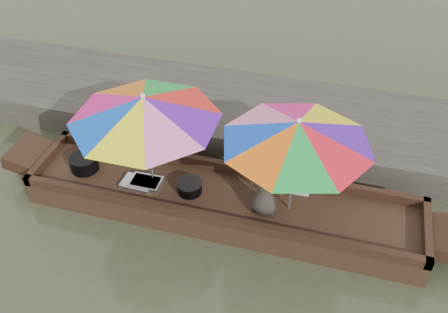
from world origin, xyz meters
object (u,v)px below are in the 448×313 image
(umbrella_stern, at_px, (294,167))
(vendor, at_px, (265,186))
(charcoal_grill, at_px, (190,187))
(umbrella_bow, at_px, (148,141))
(cooking_pot, at_px, (84,163))
(boat_hull, at_px, (222,204))
(tray_crayfish, at_px, (146,183))
(tray_scallop, at_px, (138,183))
(supply_bag, at_px, (301,184))

(umbrella_stern, bearing_deg, vendor, -155.90)
(charcoal_grill, xyz_separation_m, umbrella_bow, (-0.60, 0.06, 0.69))
(cooking_pot, bearing_deg, umbrella_bow, 0.45)
(umbrella_bow, bearing_deg, boat_hull, 0.00)
(tray_crayfish, relative_size, umbrella_stern, 0.23)
(boat_hull, distance_m, tray_scallop, 1.29)
(tray_crayfish, distance_m, umbrella_bow, 0.74)
(supply_bag, distance_m, umbrella_stern, 0.77)
(charcoal_grill, distance_m, supply_bag, 1.62)
(boat_hull, bearing_deg, vendor, -12.98)
(cooking_pot, xyz_separation_m, tray_scallop, (0.93, -0.12, -0.08))
(vendor, relative_size, umbrella_stern, 0.49)
(boat_hull, relative_size, umbrella_bow, 2.74)
(umbrella_bow, bearing_deg, cooking_pot, -179.55)
(charcoal_grill, height_order, vendor, vendor)
(cooking_pot, bearing_deg, tray_crayfish, -5.29)
(boat_hull, height_order, tray_crayfish, tray_crayfish)
(charcoal_grill, distance_m, vendor, 1.20)
(umbrella_bow, relative_size, umbrella_stern, 1.06)
(tray_scallop, bearing_deg, umbrella_bow, 32.79)
(tray_scallop, bearing_deg, tray_crayfish, 8.86)
(tray_crayfish, bearing_deg, cooking_pot, 174.71)
(boat_hull, distance_m, charcoal_grill, 0.54)
(cooking_pot, distance_m, umbrella_stern, 3.24)
(tray_crayfish, relative_size, supply_bag, 1.66)
(tray_crayfish, distance_m, supply_bag, 2.28)
(charcoal_grill, bearing_deg, tray_scallop, -174.97)
(boat_hull, xyz_separation_m, umbrella_bow, (-1.08, 0.00, 0.95))
(tray_scallop, height_order, umbrella_bow, umbrella_bow)
(cooking_pot, relative_size, tray_scallop, 0.92)
(umbrella_bow, bearing_deg, vendor, -4.95)
(tray_scallop, height_order, vendor, vendor)
(boat_hull, relative_size, umbrella_stern, 2.91)
(vendor, height_order, umbrella_bow, umbrella_bow)
(tray_scallop, xyz_separation_m, umbrella_stern, (2.25, 0.13, 0.74))
(charcoal_grill, bearing_deg, umbrella_stern, 2.18)
(boat_hull, xyz_separation_m, umbrella_stern, (0.98, 0.00, 0.95))
(tray_crayfish, xyz_separation_m, vendor, (1.79, -0.04, 0.44))
(umbrella_bow, distance_m, umbrella_stern, 2.05)
(cooking_pot, xyz_separation_m, umbrella_stern, (3.18, 0.01, 0.66))
(supply_bag, bearing_deg, umbrella_bow, -169.16)
(boat_hull, distance_m, vendor, 0.93)
(boat_hull, height_order, tray_scallop, tray_scallop)
(supply_bag, bearing_deg, tray_scallop, -167.10)
(tray_crayfish, height_order, tray_scallop, tray_crayfish)
(charcoal_grill, bearing_deg, boat_hull, 6.65)
(tray_scallop, bearing_deg, vendor, -0.71)
(tray_scallop, distance_m, supply_bag, 2.40)
(supply_bag, bearing_deg, charcoal_grill, -163.23)
(cooking_pot, height_order, vendor, vendor)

